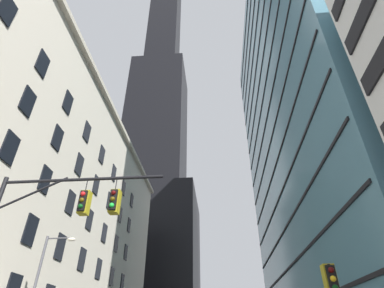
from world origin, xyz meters
The scene contains 6 objects.
station_building centered at (-18.21, 22.83, 14.50)m, with size 15.09×57.68×29.05m.
dark_skyscraper centered at (-17.34, 80.06, 55.32)m, with size 28.83×28.83×193.10m.
glass_office_midrise centered at (18.50, 27.89, 29.54)m, with size 15.10×44.83×59.08m.
traffic_signal_mast centered at (-3.62, 3.28, 5.37)m, with size 7.49×0.63×7.37m.
traffic_light_near_right centered at (6.99, 3.23, 2.82)m, with size 0.40×0.63×3.36m.
street_lamppost centered at (-8.33, 11.63, 4.40)m, with size 2.11×0.32×7.12m.
Camera 1 is at (3.12, -8.51, 1.25)m, focal length 28.23 mm.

